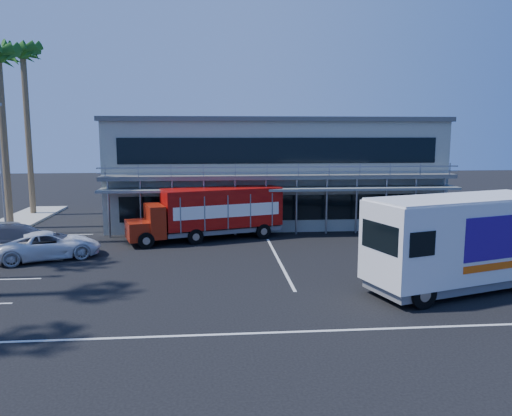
{
  "coord_description": "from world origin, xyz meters",
  "views": [
    {
      "loc": [
        -1.25,
        -20.98,
        6.3
      ],
      "look_at": [
        1.07,
        5.38,
        2.3
      ],
      "focal_mm": 35.0,
      "sensor_mm": 36.0,
      "label": 1
    }
  ],
  "objects": [
    {
      "name": "parked_car_c",
      "position": [
        -9.5,
        4.4,
        0.69
      ],
      "size": [
        5.47,
        3.96,
        1.38
      ],
      "primitive_type": "imported",
      "rotation": [
        0.0,
        0.0,
        1.95
      ],
      "color": "white",
      "rests_on": "ground"
    },
    {
      "name": "building",
      "position": [
        3.0,
        14.94,
        3.66
      ],
      "size": [
        22.4,
        12.0,
        7.3
      ],
      "color": "gray",
      "rests_on": "ground"
    },
    {
      "name": "palm_f",
      "position": [
        -15.1,
        18.5,
        11.47
      ],
      "size": [
        2.8,
        2.8,
        13.25
      ],
      "color": "brown",
      "rests_on": "ground"
    },
    {
      "name": "parked_car_e",
      "position": [
        -12.5,
        7.2,
        0.76
      ],
      "size": [
        4.49,
        1.91,
        1.51
      ],
      "primitive_type": "imported",
      "rotation": [
        0.0,
        0.0,
        1.54
      ],
      "color": "gray",
      "rests_on": "ground"
    },
    {
      "name": "light_pole_far",
      "position": [
        -14.2,
        11.0,
        4.5
      ],
      "size": [
        0.5,
        0.25,
        8.09
      ],
      "color": "gray",
      "rests_on": "ground"
    },
    {
      "name": "white_van",
      "position": [
        8.57,
        -2.33,
        2.02
      ],
      "size": [
        8.22,
        4.86,
        3.8
      ],
      "rotation": [
        0.0,
        0.0,
        0.3
      ],
      "color": "silver",
      "rests_on": "ground"
    },
    {
      "name": "parked_car_d",
      "position": [
        -11.17,
        4.95,
        0.83
      ],
      "size": [
        6.06,
        3.24,
        1.67
      ],
      "primitive_type": "imported",
      "rotation": [
        0.0,
        0.0,
        1.73
      ],
      "color": "#323542",
      "rests_on": "ground"
    },
    {
      "name": "ground",
      "position": [
        0.0,
        0.0,
        0.0
      ],
      "size": [
        120.0,
        120.0,
        0.0
      ],
      "primitive_type": "plane",
      "color": "black",
      "rests_on": "ground"
    },
    {
      "name": "red_truck",
      "position": [
        -1.3,
        8.3,
        1.67
      ],
      "size": [
        9.28,
        4.66,
        3.05
      ],
      "rotation": [
        0.0,
        0.0,
        0.3
      ],
      "color": "maroon",
      "rests_on": "ground"
    }
  ]
}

